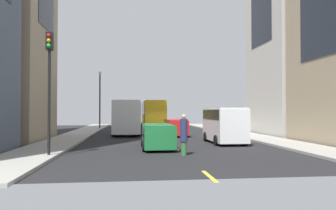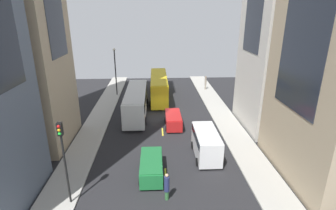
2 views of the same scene
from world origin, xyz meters
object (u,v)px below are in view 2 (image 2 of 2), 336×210
Objects in this scene: car_green_1 at (151,166)px; traffic_light_near_corner at (63,149)px; city_bus_white at (136,100)px; car_red_0 at (173,119)px; streetcar_yellow at (159,85)px; delivery_van_white at (206,142)px; pedestrian_crossing_mid at (206,82)px; pedestrian_walking_far at (167,186)px.

car_green_1 is 0.72× the size of traffic_light_near_corner.
city_bus_white reaches higher than car_red_0.
streetcar_yellow reaches higher than city_bus_white.
delivery_van_white is 22.38m from pedestrian_crossing_mid.
car_red_0 is 15.83m from traffic_light_near_corner.
pedestrian_walking_far is (-1.37, -12.93, 0.23)m from car_red_0.
streetcar_yellow is 23.94m from pedestrian_walking_far.
delivery_van_white is 7.53m from car_red_0.
streetcar_yellow reaches higher than pedestrian_crossing_mid.
city_bus_white is at bearing -168.51° from pedestrian_crossing_mid.
car_green_1 is at bearing 29.23° from traffic_light_near_corner.
pedestrian_walking_far is (3.25, -17.01, -0.87)m from city_bus_white.
city_bus_white is at bearing -16.01° from pedestrian_walking_far.
car_red_0 is (1.50, -10.99, -1.21)m from streetcar_yellow.
streetcar_yellow is 20.89m from car_green_1.
streetcar_yellow reaches higher than car_red_0.
pedestrian_crossing_mid is 31.87m from traffic_light_near_corner.
car_green_1 is (-1.01, -20.83, -1.23)m from streetcar_yellow.
streetcar_yellow reaches higher than car_green_1.
delivery_van_white is 2.31× the size of pedestrian_walking_far.
city_bus_white is 17.67m from traffic_light_near_corner.
traffic_light_near_corner reaches higher than streetcar_yellow.
traffic_light_near_corner is (-14.90, -28.01, 3.03)m from pedestrian_crossing_mid.
car_green_1 is at bearing -142.78° from pedestrian_crossing_mid.
delivery_van_white is 5.85m from car_green_1.
pedestrian_crossing_mid is at bearing 62.00° from traffic_light_near_corner.
pedestrian_walking_far is 0.94× the size of pedestrian_crossing_mid.
traffic_light_near_corner is (-10.83, -6.01, 2.91)m from delivery_van_white.
delivery_van_white is 2.17× the size of pedestrian_crossing_mid.
pedestrian_walking_far is at bearing -89.69° from streetcar_yellow.
traffic_light_near_corner reaches higher than pedestrian_crossing_mid.
city_bus_white is 15.68m from pedestrian_crossing_mid.
pedestrian_crossing_mid is at bearing 44.00° from city_bus_white.
traffic_light_near_corner is at bearing -150.98° from delivery_van_white.
city_bus_white reaches higher than pedestrian_crossing_mid.
traffic_light_near_corner is at bearing -101.94° from city_bus_white.
pedestrian_walking_far is (-3.96, -5.89, -0.37)m from delivery_van_white.
car_green_1 is 26.45m from pedestrian_crossing_mid.
pedestrian_walking_far is (0.13, -23.92, -0.98)m from streetcar_yellow.
delivery_van_white is 7.10m from pedestrian_walking_far.
pedestrian_walking_far reaches higher than car_green_1.
streetcar_yellow is 25.07m from traffic_light_near_corner.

